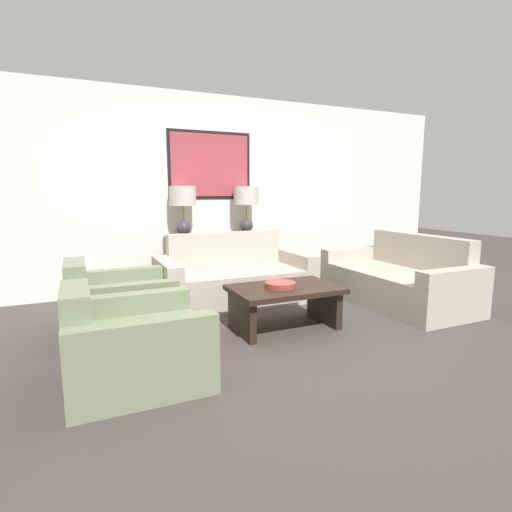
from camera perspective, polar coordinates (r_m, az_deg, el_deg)
The scene contains 11 objects.
ground_plane at distance 3.77m, azimuth 5.04°, elevation -11.72°, with size 20.00×20.00×0.00m, color #3D3833.
back_wall at distance 5.71m, azimuth -6.67°, elevation 9.00°, with size 7.87×0.12×2.65m.
console_table at distance 5.54m, azimuth -5.66°, elevation -0.91°, with size 1.37×0.37×0.75m.
table_lamp_left at distance 5.33m, azimuth -10.42°, elevation 7.51°, with size 0.35×0.35×0.66m.
table_lamp_right at distance 5.62m, azimuth -1.41°, elevation 7.73°, with size 0.35×0.35×0.66m.
couch_by_back_wall at distance 4.95m, azimuth -3.17°, elevation -3.31°, with size 1.85×0.93×0.82m.
couch_by_side at distance 5.17m, azimuth 19.65°, elevation -3.31°, with size 0.93×1.85×0.82m.
coffee_table at distance 3.95m, azimuth 4.14°, elevation -6.06°, with size 1.05×0.68×0.42m.
decorative_bowl at distance 3.89m, azimuth 3.49°, elevation -4.11°, with size 0.30×0.30×0.05m.
armchair_near_back_wall at distance 4.05m, azimuth -19.20°, elevation -6.88°, with size 0.94×0.87×0.72m.
armchair_near_camera at distance 3.02m, azimuth -17.23°, elevation -12.27°, with size 0.94×0.87×0.72m.
Camera 1 is at (-1.74, -3.06, 1.34)m, focal length 28.00 mm.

